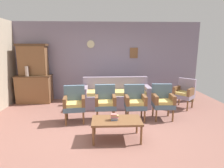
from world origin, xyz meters
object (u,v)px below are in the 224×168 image
Objects in this scene: vase_on_cabinet at (27,71)px; armchair_near_cabinet at (75,102)px; wingback_chair_by_fireplace at (184,92)px; floral_couch at (116,96)px; armchair_row_middle at (163,100)px; side_cabinet at (35,89)px; armchair_near_couch_end at (105,101)px; armchair_by_doorway at (135,101)px; coffee_table at (117,122)px; floor_vase_by_wall at (191,91)px; book_stack_on_table at (114,117)px.

vase_on_cabinet is 0.36× the size of armchair_near_cabinet.
floral_couch is at bearing 173.21° from wingback_chair_by_fireplace.
armchair_row_middle is (4.01, -1.43, -0.59)m from vase_on_cabinet.
vase_on_cabinet is at bearing 160.32° from armchair_row_middle.
armchair_near_couch_end is (2.38, -1.64, 0.03)m from side_cabinet.
side_cabinet reaches higher than armchair_by_doorway.
side_cabinet reaches higher than floral_couch.
armchair_near_cabinet reaches higher than coffee_table.
coffee_table is at bearing -78.23° from armchair_near_couch_end.
armchair_near_couch_end is 1.24× the size of floor_vase_by_wall.
armchair_near_cabinet is at bearing -163.92° from wingback_chair_by_fireplace.
book_stack_on_table is at bearing -46.67° from side_cabinet.
wingback_chair_by_fireplace reaches higher than book_stack_on_table.
armchair_near_couch_end reaches higher than floor_vase_by_wall.
floral_couch and wingback_chair_by_fireplace have the same top height.
wingback_chair_by_fireplace is at bearing 41.32° from armchair_row_middle.
armchair_row_middle is (0.74, 0.04, 0.00)m from armchair_by_doorway.
armchair_near_cabinet is at bearing -46.82° from side_cabinet.
vase_on_cabinet is 5.53m from floor_vase_by_wall.
armchair_near_couch_end is at bearing 178.44° from armchair_by_doorway.
floral_couch and armchair_near_couch_end have the same top height.
side_cabinet is 7.11× the size of book_stack_on_table.
wingback_chair_by_fireplace reaches higher than coffee_table.
armchair_row_middle is at bearing -43.02° from floral_couch.
coffee_table is 1.38× the size of floor_vase_by_wall.
floral_couch is 2.34× the size of armchair_row_middle.
book_stack_on_table is at bearing -119.39° from armchair_by_doorway.
armchair_near_couch_end reaches higher than coffee_table.
armchair_near_couch_end is at bearing 101.77° from coffee_table.
armchair_row_middle is 1.24× the size of floor_vase_by_wall.
vase_on_cabinet is at bearing 149.90° from armchair_near_couch_end.
armchair_near_couch_end is (-0.34, -1.10, 0.17)m from floral_couch.
vase_on_cabinet reaches higher than coffee_table.
armchair_near_couch_end is at bearing -34.51° from side_cabinet.
coffee_table is (-0.13, -2.15, 0.05)m from floral_couch.
floral_couch is 2.18m from book_stack_on_table.
floor_vase_by_wall is (5.48, 0.08, -0.73)m from vase_on_cabinet.
wingback_chair_by_fireplace is at bearing 40.53° from coffee_table.
vase_on_cabinet is at bearing 138.57° from armchair_near_cabinet.
armchair_by_doorway is (0.76, -0.02, 0.00)m from armchair_near_couch_end.
floor_vase_by_wall is at bearing 52.15° from wingback_chair_by_fireplace.
armchair_by_doorway is at bearing -69.55° from floral_couch.
floral_couch is 2.34× the size of armchair_near_couch_end.
side_cabinet is 1.28× the size of armchair_by_doorway.
side_cabinet is at bearing 170.70° from wingback_chair_by_fireplace.
armchair_near_couch_end is 2.58m from wingback_chair_by_fireplace.
wingback_chair_by_fireplace is 0.88m from floor_vase_by_wall.
side_cabinet is at bearing 145.49° from armchair_near_couch_end.
book_stack_on_table is at bearing -94.57° from floral_couch.
armchair_near_cabinet is at bearing -174.23° from armchair_near_couch_end.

